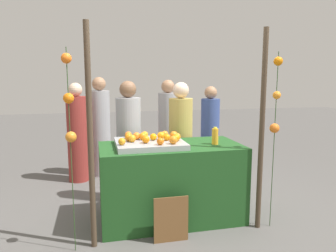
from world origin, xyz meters
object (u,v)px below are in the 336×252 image
at_px(orange_0, 129,137).
at_px(orange_1, 146,139).
at_px(juice_bottle, 215,136).
at_px(stall_counter, 171,182).
at_px(vendor_right, 181,145).
at_px(chalkboard_sign, 171,220).
at_px(vendor_left, 129,146).

bearing_deg(orange_0, orange_1, -43.35).
bearing_deg(juice_bottle, orange_0, 172.86).
bearing_deg(juice_bottle, stall_counter, 171.42).
distance_m(stall_counter, orange_0, 0.73).
height_order(stall_counter, juice_bottle, juice_bottle).
bearing_deg(orange_0, juice_bottle, -7.14).
distance_m(orange_1, vendor_right, 0.97).
height_order(orange_0, chalkboard_sign, orange_0).
bearing_deg(chalkboard_sign, stall_counter, 76.45).
relative_size(orange_1, juice_bottle, 0.42).
distance_m(orange_1, vendor_left, 0.81).
xyz_separation_m(chalkboard_sign, vendor_right, (0.41, 1.15, 0.51)).
xyz_separation_m(stall_counter, orange_0, (-0.48, 0.05, 0.55)).
distance_m(stall_counter, juice_bottle, 0.75).
bearing_deg(vendor_right, stall_counter, -114.85).
xyz_separation_m(stall_counter, vendor_left, (-0.42, 0.65, 0.31)).
height_order(vendor_left, vendor_right, vendor_left).
xyz_separation_m(orange_0, juice_bottle, (0.99, -0.12, -0.01)).
height_order(orange_1, chalkboard_sign, orange_1).
bearing_deg(vendor_right, chalkboard_sign, -109.81).
bearing_deg(stall_counter, vendor_right, 65.15).
bearing_deg(chalkboard_sign, juice_bottle, 35.50).
height_order(orange_1, juice_bottle, juice_bottle).
relative_size(orange_1, vendor_left, 0.05).
distance_m(juice_bottle, vendor_right, 0.77).
relative_size(chalkboard_sign, vendor_right, 0.31).
bearing_deg(vendor_left, orange_1, -82.18).
bearing_deg(vendor_left, chalkboard_sign, -76.34).
bearing_deg(orange_0, chalkboard_sign, -58.61).
distance_m(stall_counter, vendor_left, 0.83).
height_order(orange_1, vendor_left, vendor_left).
distance_m(stall_counter, orange_1, 0.64).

